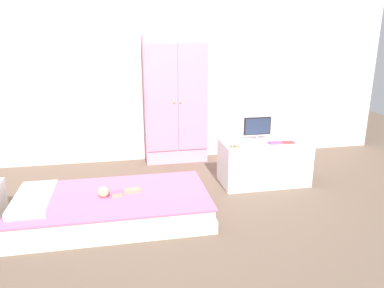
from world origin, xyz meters
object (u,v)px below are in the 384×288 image
Objects in this scene: doll at (111,192)px; wardrobe at (176,100)px; bed at (113,207)px; rocking_horse_toy at (235,142)px; tv_stand at (264,162)px; tv_monitor at (257,127)px; book_red at (288,142)px; book_purple at (275,143)px.

doll is 1.81m from wardrobe.
rocking_horse_toy reaches higher than bed.
doll is at bearing -162.31° from tv_stand.
tv_monitor reaches higher than doll.
wardrobe is 1.23m from rocking_horse_toy.
tv_stand is at bearing 20.89° from rocking_horse_toy.
book_red is at bearing 12.73° from bed.
doll is 1.79m from tv_stand.
bed is 1.86m from wardrobe.
book_purple is (0.47, 0.05, -0.05)m from rocking_horse_toy.
tv_stand is 3.13× the size of tv_monitor.
tv_monitor reaches higher than book_purple.
rocking_horse_toy is (1.30, 0.39, 0.45)m from bed.
tv_stand is 0.42m from tv_monitor.
rocking_horse_toy reaches higher than tv_stand.
wardrobe is at bearing 132.30° from tv_stand.
book_red is at bearing 4.25° from rocking_horse_toy.
rocking_horse_toy is (1.30, 0.39, 0.29)m from doll.
tv_monitor is at bearing 35.17° from rocking_horse_toy.
rocking_horse_toy is 0.98× the size of book_red.
tv_monitor is 2.45× the size of book_red.
wardrobe is at bearing 112.94° from rocking_horse_toy.
book_purple is (0.14, -0.19, -0.14)m from tv_monitor.
book_red is at bearing -31.83° from tv_monitor.
tv_stand is at bearing 17.69° from doll.
book_red is at bearing 12.75° from doll.
rocking_horse_toy reaches higher than book_purple.
wardrobe reaches higher than book_purple.
tv_stand is 0.36m from book_red.
book_purple is (0.07, -0.11, 0.26)m from tv_stand.
wardrobe reaches higher than tv_monitor.
tv_monitor is at bearing 20.88° from doll.
bed is 5.65× the size of tv_monitor.
book_red is (1.94, 0.44, 0.24)m from doll.
tv_monitor reaches higher than tv_stand.
bed is at bearing -167.27° from book_red.
wardrobe is 13.27× the size of rocking_horse_toy.
bed is 1.79m from tv_stand.
rocking_horse_toy is (-0.40, -0.15, 0.31)m from tv_stand.
rocking_horse_toy is 0.48m from book_purple.
bed is 1.43m from rocking_horse_toy.
bed is 0.15m from doll.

